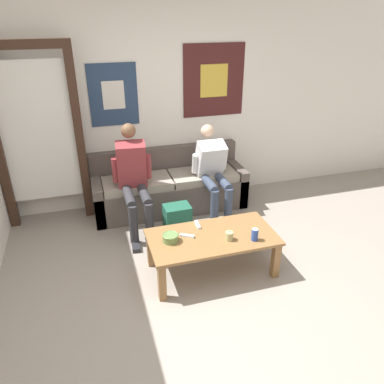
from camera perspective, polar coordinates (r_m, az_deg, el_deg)
The scene contains 13 objects.
ground_plane at distance 3.51m, azimuth 1.29°, elevation -17.85°, with size 18.00×18.00×0.00m, color gray.
wall_back at distance 4.92m, azimuth -7.04°, elevation 12.45°, with size 10.00×0.07×2.55m.
door_frame at distance 4.69m, azimuth -22.52°, elevation 8.95°, with size 1.00×0.10×2.15m.
couch at distance 4.99m, azimuth -3.45°, elevation 0.60°, with size 1.99×0.65×0.77m.
coffee_table at distance 3.75m, azimuth 3.09°, elevation -7.51°, with size 1.26×0.65×0.42m.
person_seated_adult at distance 4.42m, azimuth -8.87°, elevation 2.31°, with size 0.47×0.87×1.25m.
person_seated_teen at distance 4.70m, azimuth 3.19°, elevation 3.40°, with size 0.47×0.85×1.13m.
backpack at distance 4.37m, azimuth -2.21°, elevation -4.66°, with size 0.31×0.26×0.41m.
ceramic_bowl at distance 3.62m, azimuth -3.31°, elevation -6.92°, with size 0.16×0.16×0.08m.
pillar_candle at distance 3.65m, azimuth 5.69°, elevation -6.68°, with size 0.08×0.08×0.10m.
drink_can_blue at distance 3.67m, azimuth 9.54°, elevation -6.41°, with size 0.07×0.07×0.12m.
game_controller_near_left at distance 3.87m, azimuth 0.85°, elevation -5.00°, with size 0.04×0.15×0.03m.
game_controller_near_right at distance 3.69m, azimuth -0.76°, elevation -6.69°, with size 0.14×0.10×0.03m.
Camera 1 is at (-0.79, -2.38, 2.45)m, focal length 35.00 mm.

